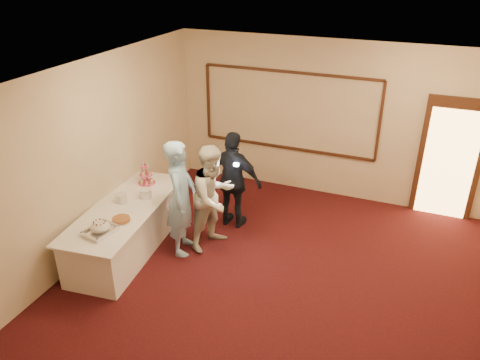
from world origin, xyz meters
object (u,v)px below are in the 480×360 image
at_px(tart, 121,220).
at_px(guest, 234,181).
at_px(cupcake_stand, 146,175).
at_px(woman, 214,197).
at_px(buffet_table, 127,228).
at_px(plate_stack_b, 146,194).
at_px(plate_stack_a, 121,198).
at_px(man, 181,198).
at_px(pavlova_tray, 100,228).

height_order(tart, guest, guest).
bearing_deg(cupcake_stand, woman, -8.44).
xyz_separation_m(buffet_table, guest, (1.30, 1.32, 0.48)).
bearing_deg(buffet_table, plate_stack_b, 67.24).
bearing_deg(cupcake_stand, plate_stack_a, -90.14).
bearing_deg(woman, guest, 15.21).
xyz_separation_m(buffet_table, plate_stack_a, (-0.12, 0.11, 0.46)).
xyz_separation_m(cupcake_stand, plate_stack_a, (-0.00, -0.73, -0.08)).
relative_size(buffet_table, man, 1.40).
xyz_separation_m(cupcake_stand, plate_stack_b, (0.28, -0.46, -0.08)).
distance_m(plate_stack_b, man, 0.70).
height_order(buffet_table, plate_stack_a, plate_stack_a).
bearing_deg(pavlova_tray, plate_stack_a, 105.69).
relative_size(cupcake_stand, man, 0.23).
bearing_deg(woman, tart, 155.20).
bearing_deg(tart, cupcake_stand, 105.17).
xyz_separation_m(pavlova_tray, plate_stack_b, (0.04, 1.13, 0.00)).
bearing_deg(cupcake_stand, tart, -74.83).
bearing_deg(plate_stack_a, guest, 40.34).
height_order(buffet_table, woman, woman).
distance_m(cupcake_stand, man, 1.10).
bearing_deg(cupcake_stand, plate_stack_b, -58.79).
relative_size(cupcake_stand, guest, 0.25).
relative_size(cupcake_stand, plate_stack_b, 2.30).
distance_m(tart, man, 0.95).
height_order(plate_stack_b, woman, woman).
relative_size(cupcake_stand, tart, 1.42).
height_order(pavlova_tray, woman, woman).
height_order(plate_stack_a, woman, woman).
height_order(pavlova_tray, guest, guest).
xyz_separation_m(cupcake_stand, tart, (0.33, -1.23, -0.13)).
height_order(cupcake_stand, tart, cupcake_stand).
distance_m(plate_stack_a, plate_stack_b, 0.39).
bearing_deg(woman, plate_stack_a, 131.56).
distance_m(plate_stack_a, man, 0.99).
relative_size(pavlova_tray, woman, 0.30).
bearing_deg(cupcake_stand, buffet_table, -81.90).
bearing_deg(man, tart, 123.26).
height_order(tart, woman, woman).
xyz_separation_m(tart, woman, (1.03, 1.02, 0.07)).
height_order(pavlova_tray, tart, pavlova_tray).
xyz_separation_m(cupcake_stand, woman, (1.36, -0.20, -0.05)).
bearing_deg(pavlova_tray, tart, 75.81).
distance_m(man, woman, 0.52).
distance_m(buffet_table, man, 1.06).
bearing_deg(buffet_table, guest, 45.34).
bearing_deg(woman, buffet_table, 137.53).
height_order(buffet_table, plate_stack_b, plate_stack_b).
bearing_deg(buffet_table, tart, -61.10).
relative_size(pavlova_tray, cupcake_stand, 1.23).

